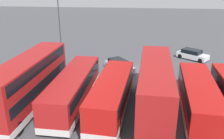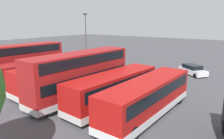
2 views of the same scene
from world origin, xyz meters
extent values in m
plane|color=#47474C|center=(0.00, 0.00, 0.00)|extent=(140.00, 140.00, 0.00)
cube|color=#B71411|center=(-8.97, 10.61, 1.65)|extent=(2.86, 11.02, 2.60)
cube|color=silver|center=(-8.97, 10.61, 0.62)|extent=(2.90, 11.07, 0.55)
cube|color=black|center=(-8.97, 10.61, 2.25)|extent=(2.90, 10.23, 0.90)
cube|color=black|center=(-9.12, 5.10, 2.25)|extent=(2.25, 0.12, 1.10)
cylinder|color=black|center=(-7.96, 6.50, 0.55)|extent=(0.33, 1.11, 1.10)
cylinder|color=black|center=(-10.21, 6.57, 0.55)|extent=(0.33, 1.11, 1.10)
cylinder|color=black|center=(-7.72, 14.65, 0.55)|extent=(0.33, 1.11, 1.10)
cylinder|color=black|center=(-9.97, 14.72, 0.55)|extent=(0.33, 1.11, 1.10)
cube|color=#B71411|center=(-5.52, 10.42, 1.65)|extent=(3.30, 10.42, 2.60)
cube|color=silver|center=(-5.52, 10.42, 0.62)|extent=(3.34, 10.46, 0.55)
cube|color=black|center=(-5.52, 10.42, 2.25)|extent=(3.30, 9.63, 0.90)
cube|color=black|center=(-5.90, 5.27, 2.25)|extent=(2.25, 0.22, 1.10)
cylinder|color=black|center=(-4.68, 6.62, 0.55)|extent=(0.38, 1.12, 1.10)
cylinder|color=black|center=(-6.92, 6.78, 0.55)|extent=(0.38, 1.12, 1.10)
cylinder|color=black|center=(-4.13, 14.06, 0.55)|extent=(0.38, 1.12, 1.10)
cylinder|color=black|center=(-6.37, 14.23, 0.55)|extent=(0.38, 1.12, 1.10)
cube|color=#A51919|center=(-1.82, 10.78, 2.45)|extent=(3.13, 11.53, 4.20)
cube|color=silver|center=(-1.82, 10.78, 0.62)|extent=(3.18, 11.57, 0.55)
cube|color=black|center=(-1.82, 10.78, 2.25)|extent=(3.15, 10.73, 0.90)
cube|color=black|center=(-1.82, 10.78, 3.95)|extent=(3.15, 10.73, 0.90)
cube|color=black|center=(-2.11, 5.06, 2.25)|extent=(2.25, 0.18, 1.10)
cylinder|color=black|center=(-0.92, 6.43, 0.55)|extent=(0.36, 1.11, 1.10)
cylinder|color=black|center=(-3.16, 6.54, 0.55)|extent=(0.36, 1.11, 1.10)
cylinder|color=black|center=(-0.47, 15.03, 0.55)|extent=(0.36, 1.11, 1.10)
cylinder|color=black|center=(-2.72, 15.14, 0.55)|extent=(0.36, 1.11, 1.10)
cube|color=#B71411|center=(1.82, 10.53, 1.65)|extent=(3.32, 10.36, 2.60)
cube|color=silver|center=(1.82, 10.53, 0.62)|extent=(3.36, 10.40, 0.55)
cube|color=black|center=(1.82, 10.53, 2.25)|extent=(3.32, 9.57, 0.90)
cube|color=black|center=(1.42, 5.42, 2.25)|extent=(2.25, 0.23, 1.10)
cylinder|color=black|center=(2.65, 6.76, 0.55)|extent=(0.38, 1.12, 1.10)
cylinder|color=black|center=(0.41, 6.93, 0.55)|extent=(0.38, 1.12, 1.10)
cylinder|color=black|center=(3.22, 14.13, 0.55)|extent=(0.38, 1.12, 1.10)
cylinder|color=black|center=(0.98, 14.30, 0.55)|extent=(0.38, 1.12, 1.10)
cube|color=#A51919|center=(5.46, 9.76, 1.65)|extent=(2.88, 11.18, 2.60)
cube|color=silver|center=(5.46, 9.76, 0.62)|extent=(2.92, 11.22, 0.55)
cube|color=black|center=(5.46, 9.76, 2.25)|extent=(2.91, 10.38, 0.90)
cube|color=black|center=(5.30, 4.17, 2.25)|extent=(2.25, 0.13, 1.10)
cylinder|color=black|center=(6.46, 5.57, 0.55)|extent=(0.33, 1.11, 1.10)
cylinder|color=black|center=(4.21, 5.64, 0.55)|extent=(0.33, 1.11, 1.10)
cylinder|color=black|center=(6.71, 13.88, 0.55)|extent=(0.33, 1.11, 1.10)
cylinder|color=black|center=(4.46, 13.94, 0.55)|extent=(0.33, 1.11, 1.10)
cube|color=#A51919|center=(9.23, 10.47, 2.45)|extent=(3.20, 11.74, 4.20)
cube|color=silver|center=(9.23, 10.47, 0.62)|extent=(3.24, 11.79, 0.55)
cube|color=black|center=(9.23, 10.47, 2.25)|extent=(3.21, 10.95, 0.90)
cube|color=black|center=(9.23, 10.47, 3.95)|extent=(3.21, 10.95, 0.90)
cube|color=black|center=(8.91, 4.64, 2.25)|extent=(2.25, 0.19, 1.10)
cylinder|color=black|center=(10.11, 6.00, 0.55)|extent=(0.36, 1.12, 1.10)
cylinder|color=black|center=(7.86, 6.13, 0.55)|extent=(0.36, 1.12, 1.10)
cube|color=silver|center=(-8.20, -5.27, 0.53)|extent=(4.51, 4.03, 0.70)
cube|color=black|center=(-8.04, -5.39, 1.15)|extent=(3.05, 2.86, 0.55)
cylinder|color=black|center=(-9.92, -4.97, 0.32)|extent=(0.64, 0.56, 0.64)
cylinder|color=black|center=(-8.96, -3.69, 0.32)|extent=(0.64, 0.56, 0.64)
cylinder|color=black|center=(-7.45, -6.84, 0.32)|extent=(0.64, 0.56, 0.64)
cylinder|color=black|center=(-6.49, -5.56, 0.32)|extent=(0.64, 0.56, 0.64)
cube|color=silver|center=(1.97, 0.64, 0.53)|extent=(4.11, 4.60, 0.70)
cube|color=black|center=(2.09, 0.48, 1.15)|extent=(2.91, 3.10, 0.55)
cylinder|color=black|center=(0.36, 1.43, 0.32)|extent=(0.56, 0.64, 0.64)
cylinder|color=black|center=(1.63, 2.40, 0.32)|extent=(0.56, 0.64, 0.64)
cylinder|color=black|center=(2.31, -1.12, 0.32)|extent=(0.56, 0.64, 0.64)
cylinder|color=black|center=(3.58, -0.15, 0.32)|extent=(0.56, 0.64, 0.64)
cylinder|color=#38383D|center=(10.91, -3.96, 4.28)|extent=(0.16, 0.16, 8.57)
cube|color=#262628|center=(10.91, -3.96, 8.72)|extent=(0.70, 0.30, 0.24)
cylinder|color=yellow|center=(10.05, -0.24, 0.47)|extent=(0.60, 0.60, 0.95)
camera|label=1|loc=(-0.27, 29.52, 11.04)|focal=39.03mm
camera|label=2|loc=(-15.93, 25.27, 7.46)|focal=34.08mm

